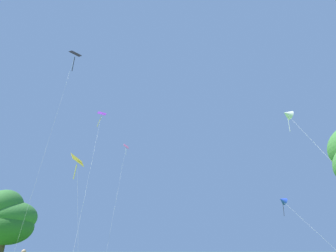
% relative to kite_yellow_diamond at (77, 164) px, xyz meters
% --- Properties ---
extents(kite_yellow_diamond, '(3.71, 5.92, 12.61)m').
position_rel_kite_yellow_diamond_xyz_m(kite_yellow_diamond, '(0.00, 0.00, 0.00)').
color(kite_yellow_diamond, yellow).
rests_on(kite_yellow_diamond, ground_plane).
extents(kite_purple_streamer, '(2.04, 11.50, 18.91)m').
position_rel_kite_yellow_diamond_xyz_m(kite_purple_streamer, '(2.29, -0.09, 5.66)').
color(kite_purple_streamer, purple).
rests_on(kite_purple_streamer, ground_plane).
extents(kite_white_distant, '(1.18, 11.34, 14.17)m').
position_rel_kite_yellow_diamond_xyz_m(kite_white_distant, '(22.33, -9.52, 2.28)').
color(kite_white_distant, white).
rests_on(kite_white_distant, ground_plane).
extents(kite_pink_low, '(0.80, 9.10, 16.71)m').
position_rel_kite_yellow_diamond_xyz_m(kite_pink_low, '(4.78, 6.86, 3.51)').
color(kite_pink_low, pink).
rests_on(kite_pink_low, ground_plane).
extents(kite_blue_delta, '(3.32, 7.87, 7.70)m').
position_rel_kite_yellow_diamond_xyz_m(kite_blue_delta, '(24.79, 0.67, -4.19)').
color(kite_blue_delta, blue).
rests_on(kite_blue_delta, ground_plane).
extents(kite_black_large, '(2.08, 10.75, 29.71)m').
position_rel_kite_yellow_diamond_xyz_m(kite_black_large, '(-2.88, 1.20, 16.03)').
color(kite_black_large, black).
rests_on(kite_black_large, ground_plane).
extents(tree_right_cluster, '(4.83, 4.93, 7.39)m').
position_rel_kite_yellow_diamond_xyz_m(tree_right_cluster, '(-5.02, -3.41, -6.74)').
color(tree_right_cluster, brown).
rests_on(tree_right_cluster, ground_plane).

